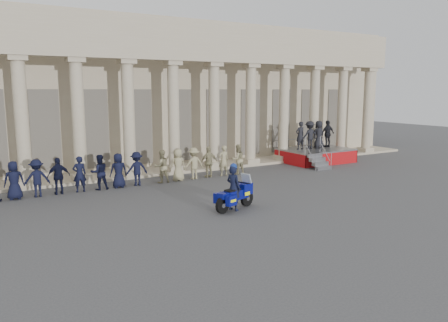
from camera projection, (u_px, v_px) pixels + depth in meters
ground at (226, 208)px, 17.55m from camera, size 90.00×90.00×0.00m
building at (115, 93)px, 29.37m from camera, size 40.00×12.50×9.00m
officer_rank at (66, 175)px, 19.96m from camera, size 19.72×0.64×1.69m
reviewing_stand at (316, 141)px, 28.68m from camera, size 4.41×4.19×2.70m
motorcycle at (235, 195)px, 17.30m from camera, size 2.08×1.15×1.37m
rider at (233, 187)px, 17.15m from camera, size 0.61×0.75×1.89m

